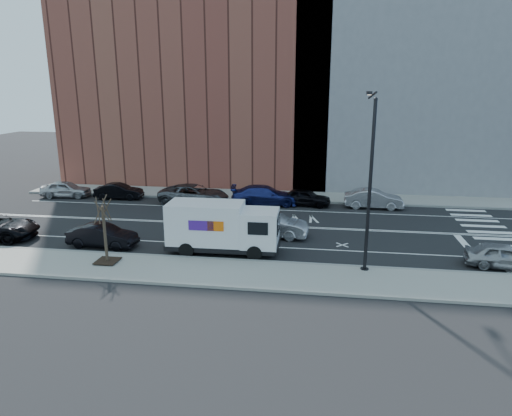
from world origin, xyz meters
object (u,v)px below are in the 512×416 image
(far_parked_b, at_px, (119,191))
(driving_sedan, at_px, (270,224))
(fedex_van, at_px, (222,227))
(near_parked_front, at_px, (504,256))
(far_parked_a, at_px, (66,189))

(far_parked_b, xyz_separation_m, driving_sedan, (14.21, -8.24, 0.13))
(fedex_van, relative_size, far_parked_b, 1.61)
(driving_sedan, distance_m, near_parked_front, 13.63)
(fedex_van, xyz_separation_m, far_parked_b, (-11.73, 11.64, -0.90))
(fedex_van, height_order, near_parked_front, fedex_van)
(fedex_van, height_order, driving_sedan, fedex_van)
(far_parked_b, bearing_deg, near_parked_front, -117.61)
(fedex_van, bearing_deg, driving_sedan, 53.22)
(fedex_van, relative_size, far_parked_a, 1.55)
(near_parked_front, bearing_deg, driving_sedan, 82.67)
(far_parked_b, distance_m, driving_sedan, 16.42)
(fedex_van, relative_size, near_parked_front, 1.65)
(fedex_van, bearing_deg, far_parked_b, 134.42)
(far_parked_b, height_order, driving_sedan, driving_sedan)
(driving_sedan, bearing_deg, far_parked_a, 72.32)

